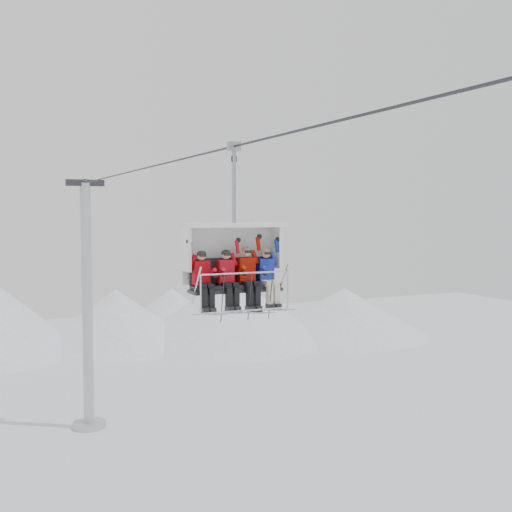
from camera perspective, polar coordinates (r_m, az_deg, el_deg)
name	(u,v)px	position (r m, az deg, el deg)	size (l,w,h in m)	color
ridgeline	(26,321)	(55.90, -19.80, -5.49)	(72.00, 21.00, 7.00)	white
lift_tower_right	(88,323)	(35.97, -14.75, -5.75)	(2.00, 1.80, 13.48)	#B0B3B8
haul_cable	(256,141)	(14.34, 0.00, 10.19)	(0.06, 0.06, 50.00)	#2D2D32
chairlift_carrier	(232,256)	(15.57, -2.13, 0.04)	(2.41, 1.17, 3.98)	black
skier_far_left	(203,279)	(15.01, -4.74, -2.02)	(0.38, 1.69, 1.54)	#B3060F
skier_center_left	(227,277)	(15.23, -2.56, -1.91)	(0.39, 1.69, 1.55)	red
skier_center_right	(248,275)	(15.44, -0.73, -1.73)	(0.41, 1.69, 1.64)	#A71202
skier_far_right	(267,276)	(15.65, 1.02, -1.75)	(0.39, 1.69, 1.55)	#1A29A7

